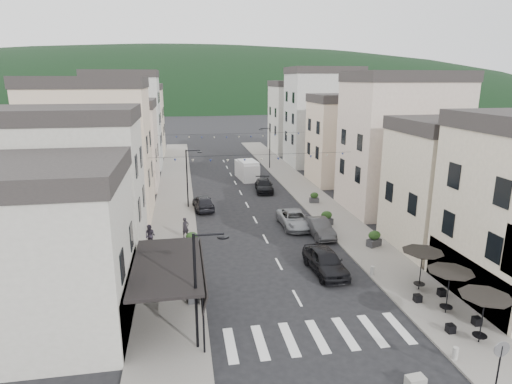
% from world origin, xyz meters
% --- Properties ---
extents(ground, '(700.00, 700.00, 0.00)m').
position_xyz_m(ground, '(0.00, 0.00, 0.00)').
color(ground, black).
rests_on(ground, ground).
extents(sidewalk_left, '(4.00, 76.00, 0.12)m').
position_xyz_m(sidewalk_left, '(-7.50, 32.00, 0.06)').
color(sidewalk_left, slate).
rests_on(sidewalk_left, ground).
extents(sidewalk_right, '(4.00, 76.00, 0.12)m').
position_xyz_m(sidewalk_right, '(7.50, 32.00, 0.06)').
color(sidewalk_right, slate).
rests_on(sidewalk_right, ground).
extents(hill_backdrop, '(640.00, 360.00, 70.00)m').
position_xyz_m(hill_backdrop, '(0.00, 300.00, 0.00)').
color(hill_backdrop, black).
rests_on(hill_backdrop, ground).
extents(boutique_building, '(12.00, 8.00, 8.00)m').
position_xyz_m(boutique_building, '(-15.50, 5.00, 4.00)').
color(boutique_building, '#A6A399').
rests_on(boutique_building, ground).
extents(boutique_awning, '(3.77, 7.50, 3.28)m').
position_xyz_m(boutique_awning, '(-7.25, 5.00, 3.11)').
color(boutique_awning, black).
rests_on(boutique_awning, ground).
extents(buildings_row_left, '(10.20, 54.16, 14.00)m').
position_xyz_m(buildings_row_left, '(-14.50, 37.75, 6.12)').
color(buildings_row_left, '#A6A399').
rests_on(buildings_row_left, ground).
extents(buildings_row_right, '(10.20, 54.16, 14.50)m').
position_xyz_m(buildings_row_right, '(14.50, 36.59, 6.32)').
color(buildings_row_right, '#B6AA91').
rests_on(buildings_row_right, ground).
extents(cafe_terrace, '(2.50, 8.10, 2.53)m').
position_xyz_m(cafe_terrace, '(7.70, 2.80, 2.36)').
color(cafe_terrace, black).
rests_on(cafe_terrace, ground).
extents(streetlamp_left_near, '(1.70, 0.56, 6.00)m').
position_xyz_m(streetlamp_left_near, '(-5.82, 2.00, 3.70)').
color(streetlamp_left_near, black).
rests_on(streetlamp_left_near, ground).
extents(streetlamp_left_far, '(1.70, 0.56, 6.00)m').
position_xyz_m(streetlamp_left_far, '(-5.82, 26.00, 3.70)').
color(streetlamp_left_far, black).
rests_on(streetlamp_left_far, ground).
extents(streetlamp_right_far, '(1.70, 0.56, 6.00)m').
position_xyz_m(streetlamp_right_far, '(5.82, 44.00, 3.70)').
color(streetlamp_right_far, black).
rests_on(streetlamp_right_far, ground).
extents(traffic_sign, '(0.70, 0.07, 2.70)m').
position_xyz_m(traffic_sign, '(5.80, -3.50, 1.93)').
color(traffic_sign, black).
rests_on(traffic_sign, ground).
extents(bollards, '(11.66, 10.26, 0.60)m').
position_xyz_m(bollards, '(0.00, 5.50, 0.42)').
color(bollards, gray).
rests_on(bollards, ground).
extents(bunting_near, '(19.00, 0.28, 0.62)m').
position_xyz_m(bunting_near, '(0.00, 22.00, 5.65)').
color(bunting_near, black).
rests_on(bunting_near, ground).
extents(bunting_far, '(19.00, 0.28, 0.62)m').
position_xyz_m(bunting_far, '(0.00, 38.00, 5.65)').
color(bunting_far, black).
rests_on(bunting_far, ground).
extents(parked_car_a, '(2.27, 5.01, 1.67)m').
position_xyz_m(parked_car_a, '(2.80, 9.13, 0.83)').
color(parked_car_a, black).
rests_on(parked_car_a, ground).
extents(parked_car_b, '(1.68, 4.45, 1.45)m').
position_xyz_m(parked_car_b, '(4.60, 15.94, 0.73)').
color(parked_car_b, '#313133').
rests_on(parked_car_b, ground).
extents(parked_car_c, '(2.45, 5.21, 1.44)m').
position_xyz_m(parked_car_c, '(3.11, 18.51, 0.72)').
color(parked_car_c, gray).
rests_on(parked_car_c, ground).
extents(parked_car_d, '(2.45, 4.99, 1.40)m').
position_xyz_m(parked_car_d, '(2.80, 31.18, 0.70)').
color(parked_car_d, black).
rests_on(parked_car_d, ground).
extents(parked_car_e, '(2.27, 4.64, 1.52)m').
position_xyz_m(parked_car_e, '(-4.60, 25.05, 0.76)').
color(parked_car_e, black).
rests_on(parked_car_e, ground).
extents(delivery_van, '(2.63, 5.49, 2.54)m').
position_xyz_m(delivery_van, '(1.81, 37.85, 1.25)').
color(delivery_van, silver).
rests_on(delivery_van, ground).
extents(pedestrian_a, '(0.74, 0.67, 1.70)m').
position_xyz_m(pedestrian_a, '(-6.46, 17.16, 0.97)').
color(pedestrian_a, black).
rests_on(pedestrian_a, sidewalk_left).
extents(pedestrian_b, '(1.07, 0.98, 1.77)m').
position_xyz_m(pedestrian_b, '(-9.20, 15.65, 1.01)').
color(pedestrian_b, black).
rests_on(pedestrian_b, sidewalk_left).
extents(concrete_block_a, '(0.84, 0.56, 0.50)m').
position_xyz_m(concrete_block_a, '(2.98, -2.29, 0.25)').
color(concrete_block_a, gray).
rests_on(concrete_block_a, ground).
extents(planter_la, '(1.14, 0.75, 1.18)m').
position_xyz_m(planter_la, '(-6.00, 6.46, 0.70)').
color(planter_la, '#2D2D2F').
rests_on(planter_la, sidewalk_left).
extents(planter_lb, '(1.06, 0.59, 1.18)m').
position_xyz_m(planter_lb, '(-6.00, 15.10, 0.69)').
color(planter_lb, '#303032').
rests_on(planter_lb, sidewalk_left).
extents(planter_ra, '(1.28, 1.02, 1.26)m').
position_xyz_m(planter_ra, '(8.02, 12.75, 0.73)').
color(planter_ra, '#2C2B2E').
rests_on(planter_ra, sidewalk_right).
extents(planter_rb, '(1.23, 0.83, 1.27)m').
position_xyz_m(planter_rb, '(6.00, 18.24, 0.74)').
color(planter_rb, '#303032').
rests_on(planter_rb, sidewalk_right).
extents(planter_rc, '(1.08, 0.72, 1.11)m').
position_xyz_m(planter_rc, '(7.06, 25.25, 0.66)').
color(planter_rc, '#323335').
rests_on(planter_rc, sidewalk_right).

